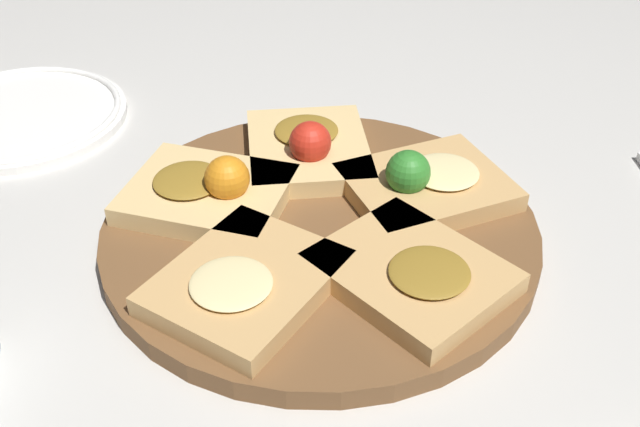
{
  "coord_description": "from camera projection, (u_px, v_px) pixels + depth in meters",
  "views": [
    {
      "loc": [
        -0.55,
        0.15,
        0.45
      ],
      "look_at": [
        0.0,
        0.0,
        0.03
      ],
      "focal_mm": 42.0,
      "sensor_mm": 36.0,
      "label": 1
    }
  ],
  "objects": [
    {
      "name": "focaccia_slice_0",
      "position": [
        245.0,
        282.0,
        0.63
      ],
      "size": [
        0.2,
        0.2,
        0.03
      ],
      "color": "tan",
      "rests_on": "serving_board"
    },
    {
      "name": "focaccia_slice_2",
      "position": [
        425.0,
        183.0,
        0.74
      ],
      "size": [
        0.14,
        0.17,
        0.05
      ],
      "color": "tan",
      "rests_on": "serving_board"
    },
    {
      "name": "ground_plane",
      "position": [
        320.0,
        238.0,
        0.73
      ],
      "size": [
        3.0,
        3.0,
        0.0
      ],
      "primitive_type": "plane",
      "color": "beige"
    },
    {
      "name": "focaccia_slice_3",
      "position": [
        308.0,
        147.0,
        0.8
      ],
      "size": [
        0.17,
        0.15,
        0.05
      ],
      "color": "#DBB775",
      "rests_on": "serving_board"
    },
    {
      "name": "plate_right",
      "position": [
        21.0,
        114.0,
        0.91
      ],
      "size": [
        0.25,
        0.25,
        0.02
      ],
      "color": "white",
      "rests_on": "ground_plane"
    },
    {
      "name": "serving_board",
      "position": [
        320.0,
        230.0,
        0.72
      ],
      "size": [
        0.42,
        0.42,
        0.02
      ],
      "primitive_type": "cylinder",
      "color": "brown",
      "rests_on": "ground_plane"
    },
    {
      "name": "focaccia_slice_1",
      "position": [
        413.0,
        273.0,
        0.64
      ],
      "size": [
        0.19,
        0.18,
        0.03
      ],
      "color": "tan",
      "rests_on": "serving_board"
    },
    {
      "name": "focaccia_slice_4",
      "position": [
        209.0,
        190.0,
        0.73
      ],
      "size": [
        0.19,
        0.2,
        0.05
      ],
      "color": "#DBB775",
      "rests_on": "serving_board"
    }
  ]
}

